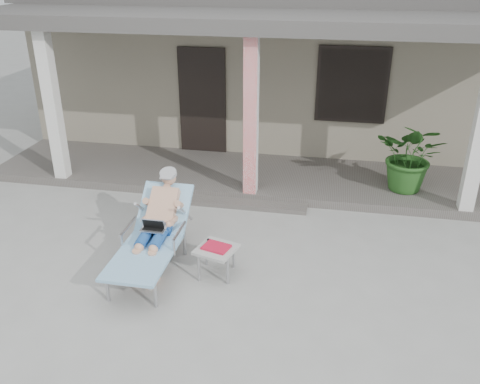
# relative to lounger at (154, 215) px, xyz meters

# --- Properties ---
(ground) EXTENTS (60.00, 60.00, 0.00)m
(ground) POSITION_rel_lounger_xyz_m (0.90, 0.11, -0.75)
(ground) COLOR #9E9E99
(ground) RESTS_ON ground
(house) EXTENTS (10.40, 5.40, 3.30)m
(house) POSITION_rel_lounger_xyz_m (0.90, 6.60, 0.91)
(house) COLOR gray
(house) RESTS_ON ground
(porch_deck) EXTENTS (10.00, 2.00, 0.15)m
(porch_deck) POSITION_rel_lounger_xyz_m (0.90, 3.11, -0.68)
(porch_deck) COLOR #605B56
(porch_deck) RESTS_ON ground
(porch_overhang) EXTENTS (10.00, 2.30, 2.85)m
(porch_overhang) POSITION_rel_lounger_xyz_m (0.90, 3.05, 2.04)
(porch_overhang) COLOR silver
(porch_overhang) RESTS_ON porch_deck
(porch_step) EXTENTS (2.00, 0.30, 0.07)m
(porch_step) POSITION_rel_lounger_xyz_m (0.90, 1.96, -0.71)
(porch_step) COLOR #605B56
(porch_step) RESTS_ON ground
(lounger) EXTENTS (0.71, 1.89, 1.22)m
(lounger) POSITION_rel_lounger_xyz_m (0.00, 0.00, 0.00)
(lounger) COLOR #B7B7BC
(lounger) RESTS_ON ground
(side_table) EXTENTS (0.59, 0.59, 0.43)m
(side_table) POSITION_rel_lounger_xyz_m (0.86, -0.09, -0.39)
(side_table) COLOR #ACADA8
(side_table) RESTS_ON ground
(potted_palm) EXTENTS (1.40, 1.32, 1.24)m
(potted_palm) POSITION_rel_lounger_xyz_m (3.56, 2.84, 0.02)
(potted_palm) COLOR #26591E
(potted_palm) RESTS_ON porch_deck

